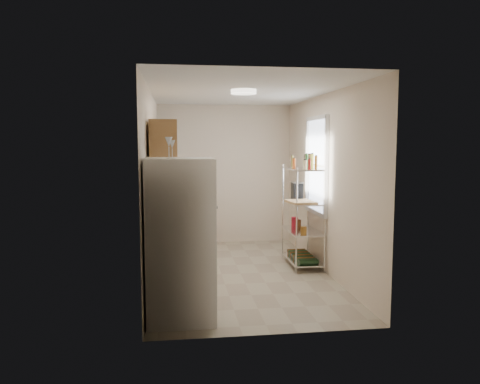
% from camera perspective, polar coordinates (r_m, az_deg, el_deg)
% --- Properties ---
extents(room, '(2.52, 4.42, 2.62)m').
position_cam_1_polar(room, '(6.67, 0.06, 0.91)').
color(room, '#ACA38B').
rests_on(room, ground).
extents(counter_run, '(0.63, 3.51, 0.90)m').
position_cam_1_polar(counter_run, '(7.16, -7.76, -5.65)').
color(counter_run, '#A57846').
rests_on(counter_run, ground).
extents(upper_cabinets, '(0.33, 2.20, 0.72)m').
position_cam_1_polar(upper_cabinets, '(6.68, -9.10, 5.22)').
color(upper_cabinets, '#A57846').
rests_on(upper_cabinets, room).
extents(range_hood, '(0.50, 0.60, 0.12)m').
position_cam_1_polar(range_hood, '(7.49, -8.49, 2.09)').
color(range_hood, '#B7BABC').
rests_on(range_hood, room).
extents(window, '(0.06, 1.00, 1.46)m').
position_cam_1_polar(window, '(7.26, 9.32, 3.22)').
color(window, white).
rests_on(window, room).
extents(bakers_rack, '(0.45, 0.90, 1.73)m').
position_cam_1_polar(bakers_rack, '(7.18, 7.71, -0.32)').
color(bakers_rack, silver).
rests_on(bakers_rack, ground).
extents(ceiling_dome, '(0.34, 0.34, 0.05)m').
position_cam_1_polar(ceiling_dome, '(6.38, 0.44, 12.10)').
color(ceiling_dome, white).
rests_on(ceiling_dome, room).
extents(refrigerator, '(0.71, 0.71, 1.73)m').
position_cam_1_polar(refrigerator, '(5.05, -7.25, -5.75)').
color(refrigerator, white).
rests_on(refrigerator, ground).
extents(wine_glass_a, '(0.08, 0.08, 0.22)m').
position_cam_1_polar(wine_glass_a, '(4.80, -8.67, 5.36)').
color(wine_glass_a, silver).
rests_on(wine_glass_a, refrigerator).
extents(wine_glass_b, '(0.07, 0.07, 0.19)m').
position_cam_1_polar(wine_glass_b, '(4.87, -8.27, 5.19)').
color(wine_glass_b, silver).
rests_on(wine_glass_b, refrigerator).
extents(rice_cooker, '(0.25, 0.25, 0.20)m').
position_cam_1_polar(rice_cooker, '(6.83, -8.24, -1.55)').
color(rice_cooker, silver).
rests_on(rice_cooker, counter_run).
extents(frying_pan_large, '(0.24, 0.24, 0.04)m').
position_cam_1_polar(frying_pan_large, '(7.34, -7.94, -1.67)').
color(frying_pan_large, black).
rests_on(frying_pan_large, counter_run).
extents(frying_pan_small, '(0.24, 0.24, 0.04)m').
position_cam_1_polar(frying_pan_small, '(7.69, -8.01, -1.32)').
color(frying_pan_small, black).
rests_on(frying_pan_small, counter_run).
extents(cutting_board, '(0.41, 0.50, 0.03)m').
position_cam_1_polar(cutting_board, '(6.95, 7.43, -1.20)').
color(cutting_board, tan).
rests_on(cutting_board, bakers_rack).
extents(espresso_machine, '(0.17, 0.24, 0.27)m').
position_cam_1_polar(espresso_machine, '(7.43, 6.97, 0.20)').
color(espresso_machine, black).
rests_on(espresso_machine, bakers_rack).
extents(storage_bag, '(0.11, 0.14, 0.15)m').
position_cam_1_polar(storage_bag, '(7.55, 6.68, -3.62)').
color(storage_bag, '#A61421').
rests_on(storage_bag, bakers_rack).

